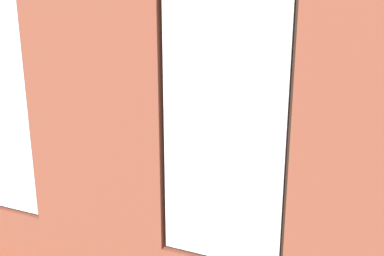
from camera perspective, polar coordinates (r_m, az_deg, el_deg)
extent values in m
cube|color=brown|center=(5.91, 1.73, -10.43)|extent=(6.62, 5.79, 0.10)
cube|color=brown|center=(3.28, -14.70, 1.37)|extent=(1.34, 0.16, 3.35)
cube|color=white|center=(2.69, 4.52, -0.84)|extent=(0.92, 0.03, 2.00)
cube|color=#38281E|center=(2.75, 4.93, -0.56)|extent=(0.98, 0.04, 2.06)
cube|color=brown|center=(4.51, -25.69, -14.52)|extent=(0.98, 0.16, 0.64)
cube|color=#A87547|center=(3.71, -12.74, -14.55)|extent=(3.49, 0.24, 0.06)
cube|color=black|center=(3.32, -13.89, 4.05)|extent=(0.57, 0.03, 0.69)
cube|color=#389360|center=(3.34, -13.73, 4.09)|extent=(0.51, 0.01, 0.63)
cube|color=silver|center=(6.96, -22.27, 6.92)|extent=(0.10, 4.79, 3.35)
cube|color=black|center=(4.69, -14.86, -14.04)|extent=(1.81, 0.85, 0.42)
cube|color=black|center=(4.29, -17.90, -10.96)|extent=(1.81, 0.24, 0.38)
cube|color=black|center=(4.14, -6.20, -12.69)|extent=(0.22, 0.85, 0.24)
cube|color=black|center=(5.06, -22.25, -8.65)|extent=(0.22, 0.85, 0.24)
cube|color=black|center=(4.41, -11.16, -11.75)|extent=(0.63, 0.65, 0.12)
cube|color=black|center=(4.81, -18.02, -9.99)|extent=(0.63, 0.65, 0.12)
cube|color=black|center=(5.25, 24.81, -11.80)|extent=(0.95, 1.81, 0.42)
cube|color=black|center=(5.86, 24.61, -5.93)|extent=(0.86, 0.27, 0.24)
cube|color=black|center=(4.42, 25.87, -12.26)|extent=(0.86, 0.27, 0.24)
cube|color=black|center=(5.45, 24.44, -7.76)|extent=(0.68, 0.65, 0.12)
cube|color=black|center=(4.83, 24.90, -10.48)|extent=(0.68, 0.65, 0.12)
cube|color=olive|center=(5.68, 0.88, -6.54)|extent=(1.25, 0.78, 0.04)
cube|color=olive|center=(5.87, 7.31, -8.16)|extent=(0.07, 0.07, 0.38)
cube|color=olive|center=(6.26, -2.77, -6.69)|extent=(0.07, 0.07, 0.38)
cube|color=olive|center=(5.29, 5.24, -10.60)|extent=(0.07, 0.07, 0.38)
cube|color=olive|center=(5.71, -5.74, -8.74)|extent=(0.07, 0.07, 0.38)
cylinder|color=silver|center=(5.66, 0.89, -5.83)|extent=(0.09, 0.09, 0.11)
cylinder|color=#B7333D|center=(5.52, 1.32, -6.40)|extent=(0.08, 0.08, 0.09)
cylinder|color=#47423D|center=(5.71, -3.08, -5.73)|extent=(0.14, 0.14, 0.10)
sphere|color=#3D8E42|center=(5.67, -3.09, -4.51)|extent=(0.17, 0.17, 0.17)
cube|color=#59595B|center=(5.81, -0.17, -5.74)|extent=(0.17, 0.05, 0.02)
cube|color=black|center=(7.05, -19.28, -4.39)|extent=(1.03, 0.42, 0.55)
cube|color=black|center=(6.97, -19.47, -2.05)|extent=(0.44, 0.20, 0.05)
cube|color=black|center=(6.96, -19.50, -1.61)|extent=(0.06, 0.04, 0.06)
cube|color=black|center=(6.89, -19.70, 0.90)|extent=(1.00, 0.04, 0.56)
cube|color=black|center=(6.91, -19.58, 0.93)|extent=(0.95, 0.01, 0.51)
cylinder|color=olive|center=(7.56, -0.08, -3.53)|extent=(0.47, 0.47, 0.28)
ellipsoid|color=silver|center=(7.47, -0.08, -1.14)|extent=(1.06, 1.06, 0.42)
ellipsoid|color=navy|center=(7.48, -0.63, -0.30)|extent=(0.44, 0.44, 0.18)
cylinder|color=brown|center=(6.35, 10.02, -7.43)|extent=(0.17, 0.17, 0.20)
cylinder|color=brown|center=(6.30, 10.07, -6.24)|extent=(0.03, 0.03, 0.08)
ellipsoid|color=#3D8E42|center=(6.25, 10.13, -4.80)|extent=(0.38, 0.38, 0.26)
cylinder|color=brown|center=(4.09, 1.14, -18.72)|extent=(0.31, 0.31, 0.31)
cylinder|color=brown|center=(3.99, 1.16, -16.30)|extent=(0.05, 0.05, 0.08)
ellipsoid|color=#286B2D|center=(3.90, 1.17, -13.94)|extent=(0.47, 0.47, 0.29)
cylinder|color=#9E5638|center=(6.07, -21.54, -8.47)|extent=(0.32, 0.32, 0.34)
cylinder|color=brown|center=(5.96, -21.82, -5.34)|extent=(0.06, 0.06, 0.36)
cone|color=#286B2D|center=(5.99, -23.51, -1.10)|extent=(0.54, 0.18, 0.62)
cone|color=#286B2D|center=(5.85, -23.97, -1.32)|extent=(0.48, 0.47, 0.64)
cone|color=#286B2D|center=(5.65, -23.42, -2.47)|extent=(0.33, 0.64, 0.54)
cone|color=#286B2D|center=(5.65, -21.41, -1.87)|extent=(0.58, 0.39, 0.60)
cone|color=#286B2D|center=(5.77, -20.05, -1.53)|extent=(0.60, 0.41, 0.58)
cone|color=#286B2D|center=(5.98, -20.54, -1.00)|extent=(0.23, 0.58, 0.60)
cone|color=#286B2D|center=(6.04, -22.27, -0.88)|extent=(0.52, 0.49, 0.61)
cylinder|color=#9E5638|center=(8.42, -8.53, -1.59)|extent=(0.33, 0.33, 0.38)
cylinder|color=brown|center=(8.36, -8.58, 0.01)|extent=(0.05, 0.05, 0.11)
ellipsoid|color=#337F38|center=(8.28, -8.68, 2.58)|extent=(0.72, 0.72, 0.66)
cylinder|color=#47423D|center=(6.52, 21.50, -7.71)|extent=(0.17, 0.17, 0.18)
cylinder|color=brown|center=(6.48, 21.61, -6.56)|extent=(0.02, 0.02, 0.09)
ellipsoid|color=#337F38|center=(6.43, 21.73, -5.19)|extent=(0.26, 0.26, 0.24)
cylinder|color=beige|center=(7.26, 26.19, -5.37)|extent=(0.30, 0.30, 0.35)
cylinder|color=brown|center=(7.19, 26.39, -3.55)|extent=(0.04, 0.04, 0.13)
ellipsoid|color=#337F38|center=(7.13, 26.59, -1.64)|extent=(0.53, 0.53, 0.36)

